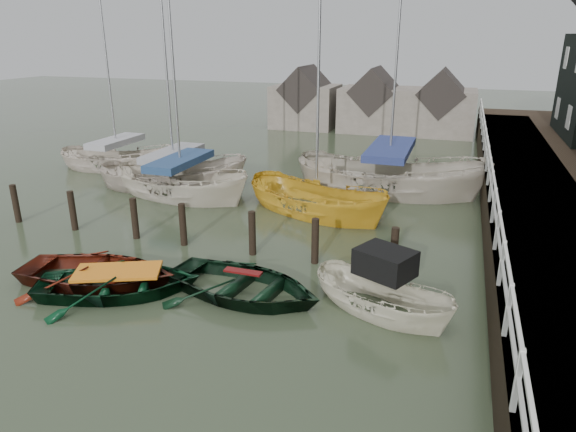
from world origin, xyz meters
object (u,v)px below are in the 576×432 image
(rowboat_green, at_px, (120,293))
(sailboat_d, at_px, (388,191))
(sailboat_a, at_px, (175,185))
(rowboat_dkgreen, at_px, (244,296))
(rowboat_red, at_px, (99,283))
(sailboat_e, at_px, (119,168))
(sailboat_b, at_px, (182,195))
(sailboat_c, at_px, (316,212))
(motorboat, at_px, (381,307))

(rowboat_green, relative_size, sailboat_d, 0.33)
(sailboat_a, bearing_deg, rowboat_dkgreen, -163.35)
(rowboat_red, height_order, rowboat_dkgreen, rowboat_red)
(rowboat_red, bearing_deg, sailboat_a, 9.07)
(rowboat_red, distance_m, rowboat_dkgreen, 4.10)
(rowboat_green, distance_m, rowboat_dkgreen, 3.29)
(rowboat_red, height_order, sailboat_e, sailboat_e)
(rowboat_red, relative_size, rowboat_green, 1.04)
(rowboat_dkgreen, distance_m, sailboat_b, 9.36)
(sailboat_b, bearing_deg, sailboat_c, -81.75)
(sailboat_e, bearing_deg, sailboat_a, -122.78)
(rowboat_red, relative_size, motorboat, 1.06)
(sailboat_b, bearing_deg, rowboat_red, -156.31)
(sailboat_b, relative_size, sailboat_d, 0.98)
(rowboat_green, distance_m, sailboat_d, 12.74)
(motorboat, relative_size, sailboat_e, 0.45)
(rowboat_red, distance_m, sailboat_e, 13.19)
(rowboat_dkgreen, relative_size, sailboat_b, 0.35)
(sailboat_a, bearing_deg, rowboat_green, 179.34)
(rowboat_red, relative_size, sailboat_a, 0.42)
(rowboat_dkgreen, xyz_separation_m, sailboat_d, (2.20, 10.67, 0.06))
(motorboat, bearing_deg, sailboat_e, 81.17)
(sailboat_a, relative_size, sailboat_b, 0.83)
(sailboat_a, bearing_deg, sailboat_e, 43.50)
(rowboat_green, xyz_separation_m, sailboat_d, (5.37, 11.55, 0.06))
(rowboat_green, height_order, rowboat_dkgreen, rowboat_dkgreen)
(rowboat_dkgreen, bearing_deg, sailboat_b, 48.10)
(motorboat, bearing_deg, rowboat_green, 125.53)
(rowboat_green, bearing_deg, sailboat_d, -48.86)
(sailboat_e, bearing_deg, sailboat_b, -129.10)
(rowboat_red, height_order, motorboat, motorboat)
(sailboat_b, bearing_deg, motorboat, -115.93)
(sailboat_c, distance_m, sailboat_e, 11.84)
(rowboat_green, xyz_separation_m, sailboat_b, (-2.75, 8.14, 0.06))
(rowboat_green, bearing_deg, sailboat_b, -5.23)
(rowboat_dkgreen, relative_size, motorboat, 1.05)
(rowboat_green, height_order, sailboat_c, sailboat_c)
(sailboat_b, bearing_deg, rowboat_dkgreen, -130.46)
(rowboat_green, distance_m, sailboat_a, 10.11)
(rowboat_red, xyz_separation_m, sailboat_e, (-7.31, 10.98, 0.06))
(sailboat_c, height_order, sailboat_d, sailboat_d)
(sailboat_a, xyz_separation_m, sailboat_c, (6.97, -1.43, -0.05))
(sailboat_c, bearing_deg, rowboat_green, -178.16)
(sailboat_a, height_order, sailboat_c, sailboat_c)
(sailboat_b, distance_m, sailboat_d, 8.81)
(sailboat_b, bearing_deg, sailboat_a, 51.34)
(motorboat, bearing_deg, sailboat_b, 78.99)
(rowboat_red, xyz_separation_m, sailboat_b, (-1.87, 7.84, 0.06))
(rowboat_dkgreen, bearing_deg, rowboat_green, 114.50)
(rowboat_dkgreen, height_order, sailboat_a, sailboat_a)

